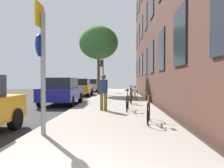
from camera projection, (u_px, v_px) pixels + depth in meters
ground_plane at (71, 100)px, 17.60m from camera, size 41.80×41.80×0.00m
road_asphalt at (44, 99)px, 17.68m from camera, size 7.00×38.00×0.01m
sidewalk at (117, 99)px, 17.46m from camera, size 4.20×38.00×0.12m
sign_post at (42, 60)px, 5.75m from camera, size 0.15×0.60×3.28m
traffic_light at (102, 70)px, 26.81m from camera, size 0.43×0.24×3.77m
tree_near at (99, 43)px, 22.10m from camera, size 3.73×3.73×6.56m
bicycle_0 at (149, 111)px, 7.41m from camera, size 0.44×1.63×0.98m
bicycle_1 at (127, 102)px, 10.43m from camera, size 0.42×1.76×0.97m
bicycle_2 at (131, 98)px, 13.42m from camera, size 0.42×1.59×0.91m
bicycle_3 at (135, 94)px, 16.40m from camera, size 0.44×1.63×0.95m
bicycle_4 at (131, 92)px, 19.40m from camera, size 0.43×1.61×0.93m
pedestrian_0 at (104, 90)px, 10.40m from camera, size 0.47×0.47×1.63m
car_1 at (62, 91)px, 13.85m from camera, size 1.97×4.37×1.62m
car_2 at (81, 87)px, 22.19m from camera, size 2.04×4.52×1.62m
car_3 at (92, 85)px, 30.51m from camera, size 1.77×4.18×1.62m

